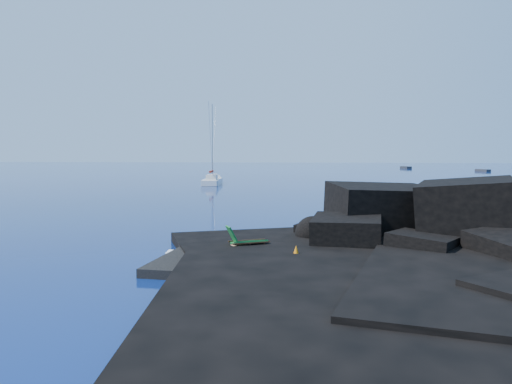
% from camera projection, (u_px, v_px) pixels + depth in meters
% --- Properties ---
extents(ground, '(400.00, 400.00, 0.00)m').
position_uv_depth(ground, '(154.00, 266.00, 20.40)').
color(ground, '#04143B').
rests_on(ground, ground).
extents(headland, '(24.00, 24.00, 3.60)m').
position_uv_depth(headland, '(461.00, 258.00, 22.03)').
color(headland, black).
rests_on(headland, ground).
extents(beach, '(9.08, 6.86, 0.70)m').
position_uv_depth(beach, '(265.00, 266.00, 20.43)').
color(beach, black).
rests_on(beach, ground).
extents(surf_foam, '(10.00, 8.00, 0.06)m').
position_uv_depth(surf_foam, '(283.00, 246.00, 24.84)').
color(surf_foam, white).
rests_on(surf_foam, ground).
extents(sailboat, '(3.21, 11.18, 11.56)m').
position_uv_depth(sailboat, '(212.00, 185.00, 71.53)').
color(sailboat, silver).
rests_on(sailboat, ground).
extents(deck_chair, '(1.94, 1.47, 1.22)m').
position_uv_depth(deck_chair, '(249.00, 236.00, 21.86)').
color(deck_chair, '#166329').
rests_on(deck_chair, beach).
extents(towel, '(2.33, 1.86, 0.06)m').
position_uv_depth(towel, '(239.00, 251.00, 21.66)').
color(towel, silver).
rests_on(towel, beach).
extents(sunbather, '(1.95, 1.32, 0.26)m').
position_uv_depth(sunbather, '(239.00, 247.00, 21.65)').
color(sunbather, tan).
rests_on(sunbather, towel).
extents(marker_cone, '(0.51, 0.51, 0.59)m').
position_uv_depth(marker_cone, '(296.00, 253.00, 19.88)').
color(marker_cone, orange).
rests_on(marker_cone, beach).
extents(distant_boat_a, '(2.54, 4.85, 0.62)m').
position_uv_depth(distant_boat_a, '(406.00, 168.00, 141.05)').
color(distant_boat_a, '#222327').
rests_on(distant_boat_a, ground).
extents(distant_boat_b, '(2.66, 4.26, 0.54)m').
position_uv_depth(distant_boat_b, '(483.00, 171.00, 119.54)').
color(distant_boat_b, '#28282E').
rests_on(distant_boat_b, ground).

